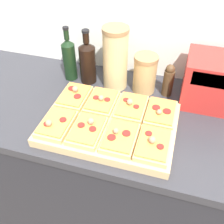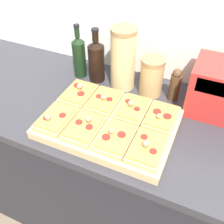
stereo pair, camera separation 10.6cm
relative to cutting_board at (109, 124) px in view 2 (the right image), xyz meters
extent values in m
cube|color=silver|center=(0.07, 0.47, 0.30)|extent=(6.00, 0.06, 2.50)
cube|color=#232328|center=(0.07, 0.11, -0.50)|extent=(2.60, 0.64, 0.89)
cube|color=#2D2D33|center=(0.07, 0.11, -0.04)|extent=(2.63, 0.67, 0.04)
cube|color=tan|center=(0.00, 0.00, 0.00)|extent=(0.53, 0.38, 0.04)
cube|color=tan|center=(-0.19, 0.09, 0.03)|extent=(0.12, 0.17, 0.02)
cube|color=#D6843D|center=(-0.19, 0.09, 0.04)|extent=(0.11, 0.15, 0.01)
cylinder|color=maroon|center=(-0.21, 0.12, 0.05)|extent=(0.03, 0.03, 0.00)
cylinder|color=maroon|center=(-0.17, 0.07, 0.05)|extent=(0.03, 0.03, 0.00)
sphere|color=#937A5B|center=(-0.19, 0.11, 0.06)|extent=(0.03, 0.03, 0.03)
cube|color=tan|center=(-0.06, 0.09, 0.03)|extent=(0.12, 0.17, 0.02)
cube|color=#D6843D|center=(-0.06, 0.09, 0.04)|extent=(0.11, 0.15, 0.01)
cylinder|color=maroon|center=(-0.09, 0.09, 0.05)|extent=(0.03, 0.03, 0.00)
cylinder|color=maroon|center=(-0.04, 0.09, 0.05)|extent=(0.03, 0.03, 0.00)
sphere|color=#937A5B|center=(-0.06, 0.08, 0.06)|extent=(0.02, 0.02, 0.02)
cube|color=tan|center=(0.06, 0.09, 0.03)|extent=(0.12, 0.17, 0.02)
cube|color=#D6843D|center=(0.06, 0.09, 0.04)|extent=(0.11, 0.15, 0.01)
cylinder|color=maroon|center=(0.04, 0.11, 0.05)|extent=(0.02, 0.02, 0.00)
cylinder|color=maroon|center=(0.09, 0.08, 0.05)|extent=(0.02, 0.02, 0.00)
sphere|color=#937A5B|center=(0.06, 0.09, 0.06)|extent=(0.03, 0.03, 0.03)
cube|color=tan|center=(0.19, 0.09, 0.03)|extent=(0.12, 0.17, 0.02)
cube|color=#D6843D|center=(0.19, 0.09, 0.04)|extent=(0.11, 0.15, 0.01)
cylinder|color=maroon|center=(0.17, 0.10, 0.05)|extent=(0.03, 0.03, 0.00)
cylinder|color=maroon|center=(0.21, 0.09, 0.05)|extent=(0.03, 0.03, 0.00)
sphere|color=#937A5B|center=(0.18, 0.06, 0.06)|extent=(0.02, 0.02, 0.02)
cube|color=tan|center=(-0.19, -0.09, 0.03)|extent=(0.12, 0.17, 0.02)
cube|color=#D6843D|center=(-0.19, -0.09, 0.04)|extent=(0.11, 0.15, 0.01)
cylinder|color=maroon|center=(-0.22, -0.11, 0.05)|extent=(0.03, 0.03, 0.00)
cylinder|color=maroon|center=(-0.17, -0.08, 0.05)|extent=(0.03, 0.03, 0.00)
sphere|color=#937A5B|center=(-0.20, -0.12, 0.06)|extent=(0.03, 0.03, 0.03)
cube|color=tan|center=(-0.06, -0.09, 0.03)|extent=(0.12, 0.17, 0.02)
cube|color=#D6843D|center=(-0.06, -0.09, 0.04)|extent=(0.11, 0.15, 0.01)
cylinder|color=maroon|center=(-0.09, -0.08, 0.05)|extent=(0.03, 0.03, 0.00)
cylinder|color=maroon|center=(-0.04, -0.09, 0.05)|extent=(0.03, 0.03, 0.00)
sphere|color=#937A5B|center=(-0.06, -0.06, 0.06)|extent=(0.03, 0.03, 0.03)
cube|color=tan|center=(0.06, -0.09, 0.03)|extent=(0.12, 0.17, 0.02)
cube|color=#D6843D|center=(0.06, -0.09, 0.04)|extent=(0.11, 0.15, 0.01)
cylinder|color=maroon|center=(0.04, -0.11, 0.05)|extent=(0.03, 0.03, 0.00)
cylinder|color=maroon|center=(0.09, -0.08, 0.05)|extent=(0.03, 0.03, 0.00)
sphere|color=#937A5B|center=(0.05, -0.09, 0.06)|extent=(0.02, 0.02, 0.02)
cube|color=tan|center=(0.19, -0.09, 0.03)|extent=(0.12, 0.17, 0.02)
cube|color=#D6843D|center=(0.19, -0.09, 0.04)|extent=(0.11, 0.15, 0.01)
cylinder|color=maroon|center=(0.17, -0.06, 0.05)|extent=(0.03, 0.03, 0.00)
cylinder|color=maroon|center=(0.22, -0.11, 0.05)|extent=(0.03, 0.03, 0.00)
sphere|color=#937A5B|center=(0.18, -0.09, 0.06)|extent=(0.03, 0.03, 0.03)
cylinder|color=black|center=(-0.29, 0.29, 0.07)|extent=(0.06, 0.06, 0.18)
cone|color=black|center=(-0.29, 0.29, 0.18)|extent=(0.06, 0.06, 0.03)
cylinder|color=black|center=(-0.29, 0.29, 0.22)|extent=(0.02, 0.02, 0.05)
cylinder|color=black|center=(-0.29, 0.29, 0.25)|extent=(0.03, 0.03, 0.01)
cylinder|color=black|center=(-0.20, 0.29, 0.07)|extent=(0.08, 0.08, 0.18)
cone|color=black|center=(-0.20, 0.29, 0.18)|extent=(0.08, 0.08, 0.03)
cylinder|color=black|center=(-0.20, 0.29, 0.22)|extent=(0.03, 0.03, 0.05)
cylinder|color=black|center=(-0.20, 0.29, 0.24)|extent=(0.03, 0.03, 0.01)
cylinder|color=tan|center=(-0.06, 0.29, 0.12)|extent=(0.11, 0.11, 0.28)
cylinder|color=#937047|center=(-0.06, 0.29, 0.27)|extent=(0.12, 0.12, 0.02)
cylinder|color=tan|center=(0.08, 0.29, 0.06)|extent=(0.11, 0.11, 0.17)
cylinder|color=#937047|center=(0.08, 0.29, 0.16)|extent=(0.11, 0.11, 0.02)
cylinder|color=#47331E|center=(0.19, 0.29, 0.05)|extent=(0.05, 0.05, 0.13)
sphere|color=#47331E|center=(0.19, 0.29, 0.12)|extent=(0.04, 0.04, 0.04)
cube|color=red|center=(0.39, 0.29, 0.09)|extent=(0.26, 0.21, 0.22)
cube|color=black|center=(0.39, 0.19, 0.16)|extent=(0.21, 0.01, 0.06)
camera|label=1|loc=(0.22, -0.73, 0.74)|focal=42.00mm
camera|label=2|loc=(0.32, -0.69, 0.74)|focal=42.00mm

